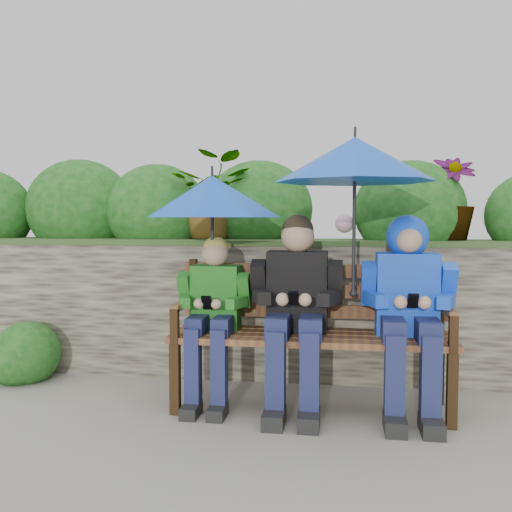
# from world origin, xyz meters

# --- Properties ---
(ground) EXTENTS (60.00, 60.00, 0.00)m
(ground) POSITION_xyz_m (0.00, 0.00, 0.00)
(ground) COLOR gray
(ground) RESTS_ON ground
(garden_backdrop) EXTENTS (8.01, 2.86, 1.89)m
(garden_backdrop) POSITION_xyz_m (-0.08, 1.58, 0.66)
(garden_backdrop) COLOR #403933
(garden_backdrop) RESTS_ON ground
(park_bench) EXTENTS (1.73, 0.51, 0.91)m
(park_bench) POSITION_xyz_m (0.36, 0.10, 0.52)
(park_bench) COLOR black
(park_bench) RESTS_ON ground
(boy_left) EXTENTS (0.46, 0.53, 1.07)m
(boy_left) POSITION_xyz_m (-0.27, 0.02, 0.61)
(boy_left) COLOR #265D21
(boy_left) RESTS_ON ground
(boy_middle) EXTENTS (0.57, 0.65, 1.21)m
(boy_middle) POSITION_xyz_m (0.27, 0.01, 0.67)
(boy_middle) COLOR black
(boy_middle) RESTS_ON ground
(boy_right) EXTENTS (0.56, 0.68, 1.21)m
(boy_right) POSITION_xyz_m (0.94, 0.02, 0.71)
(boy_right) COLOR blue
(boy_right) RESTS_ON ground
(umbrella_left) EXTENTS (0.87, 0.87, 0.83)m
(umbrella_left) POSITION_xyz_m (-0.28, 0.07, 1.33)
(umbrella_left) COLOR blue
(umbrella_left) RESTS_ON ground
(umbrella_right) EXTENTS (0.97, 0.97, 1.03)m
(umbrella_right) POSITION_xyz_m (0.61, 0.03, 1.54)
(umbrella_right) COLOR blue
(umbrella_right) RESTS_ON ground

